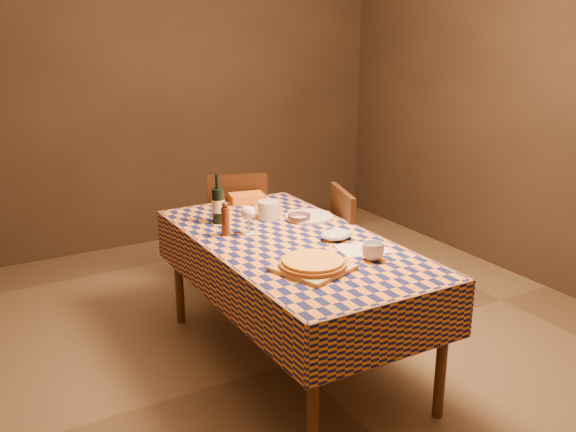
{
  "coord_description": "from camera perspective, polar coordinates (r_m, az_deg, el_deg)",
  "views": [
    {
      "loc": [
        -1.71,
        -2.91,
        1.97
      ],
      "look_at": [
        0.0,
        0.05,
        0.9
      ],
      "focal_mm": 40.0,
      "sensor_mm": 36.0,
      "label": 1
    }
  ],
  "objects": [
    {
      "name": "room",
      "position": [
        3.43,
        0.42,
        6.97
      ],
      "size": [
        5.0,
        5.1,
        2.7
      ],
      "color": "brown",
      "rests_on": "ground"
    },
    {
      "name": "dining_table",
      "position": [
        3.61,
        0.4,
        -3.34
      ],
      "size": [
        0.94,
        1.84,
        0.77
      ],
      "color": "brown",
      "rests_on": "ground"
    },
    {
      "name": "cutting_board",
      "position": [
        3.18,
        2.22,
        -4.61
      ],
      "size": [
        0.41,
        0.41,
        0.02
      ],
      "primitive_type": "cube",
      "rotation": [
        0.0,
        0.0,
        0.31
      ],
      "color": "tan",
      "rests_on": "dining_table"
    },
    {
      "name": "pizza",
      "position": [
        3.17,
        2.22,
        -4.17
      ],
      "size": [
        0.34,
        0.34,
        0.03
      ],
      "color": "#975019",
      "rests_on": "cutting_board"
    },
    {
      "name": "pepper_mill",
      "position": [
        3.66,
        -5.59,
        -0.32
      ],
      "size": [
        0.06,
        0.06,
        0.2
      ],
      "color": "#512412",
      "rests_on": "dining_table"
    },
    {
      "name": "bowl",
      "position": [
        3.9,
        1.0,
        -0.19
      ],
      "size": [
        0.16,
        0.16,
        0.04
      ],
      "primitive_type": "imported",
      "rotation": [
        0.0,
        0.0,
        0.19
      ],
      "color": "#573F49",
      "rests_on": "dining_table"
    },
    {
      "name": "wine_glass",
      "position": [
        3.66,
        -3.56,
        0.17
      ],
      "size": [
        0.1,
        0.1,
        0.17
      ],
      "color": "white",
      "rests_on": "dining_table"
    },
    {
      "name": "wine_bottle",
      "position": [
        3.87,
        -6.21,
        0.99
      ],
      "size": [
        0.1,
        0.1,
        0.3
      ],
      "color": "black",
      "rests_on": "dining_table"
    },
    {
      "name": "deli_tub",
      "position": [
        3.95,
        -1.75,
        0.54
      ],
      "size": [
        0.13,
        0.13,
        0.11
      ],
      "primitive_type": "cylinder",
      "rotation": [
        0.0,
        0.0,
        -0.01
      ],
      "color": "#BABEC1",
      "rests_on": "dining_table"
    },
    {
      "name": "takeout_container",
      "position": [
        4.32,
        -3.67,
        1.6
      ],
      "size": [
        0.26,
        0.2,
        0.06
      ],
      "primitive_type": "cube",
      "rotation": [
        0.0,
        0.0,
        -0.22
      ],
      "color": "#C46919",
      "rests_on": "dining_table"
    },
    {
      "name": "white_plate",
      "position": [
        3.98,
        1.88,
        -0.05
      ],
      "size": [
        0.35,
        0.35,
        0.02
      ],
      "primitive_type": "cylinder",
      "rotation": [
        0.0,
        0.0,
        0.21
      ],
      "color": "silver",
      "rests_on": "dining_table"
    },
    {
      "name": "tumbler",
      "position": [
        3.32,
        7.55,
        -3.12
      ],
      "size": [
        0.13,
        0.13,
        0.09
      ],
      "primitive_type": "imported",
      "rotation": [
        0.0,
        0.0,
        -0.15
      ],
      "color": "silver",
      "rests_on": "dining_table"
    },
    {
      "name": "flour_patch",
      "position": [
        3.47,
        6.68,
        -2.94
      ],
      "size": [
        0.29,
        0.25,
        0.0
      ],
      "primitive_type": "cube",
      "rotation": [
        0.0,
        0.0,
        -0.2
      ],
      "color": "silver",
      "rests_on": "dining_table"
    },
    {
      "name": "flour_bag",
      "position": [
        3.6,
        4.29,
        -1.66
      ],
      "size": [
        0.22,
        0.19,
        0.05
      ],
      "primitive_type": "ellipsoid",
      "rotation": [
        0.0,
        0.0,
        0.29
      ],
      "color": "#ADBFDE",
      "rests_on": "dining_table"
    },
    {
      "name": "chair_far",
      "position": [
        4.64,
        -4.62,
        -0.86
      ],
      "size": [
        0.54,
        0.54,
        0.93
      ],
      "color": "black",
      "rests_on": "ground"
    },
    {
      "name": "chair_right",
      "position": [
        4.17,
        6.28,
        -3.02
      ],
      "size": [
        0.53,
        0.53,
        0.93
      ],
      "color": "black",
      "rests_on": "ground"
    }
  ]
}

